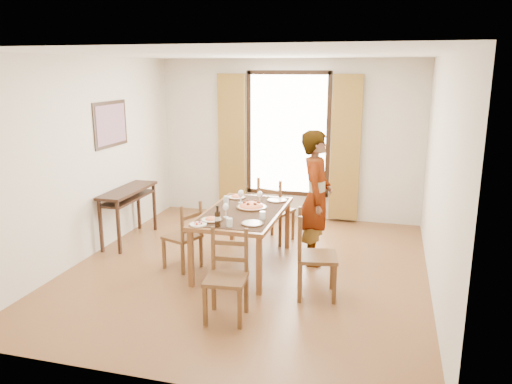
% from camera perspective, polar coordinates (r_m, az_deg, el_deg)
% --- Properties ---
extents(ground, '(5.00, 5.00, 0.00)m').
position_cam_1_polar(ground, '(6.57, -0.90, -8.76)').
color(ground, '#55291A').
rests_on(ground, ground).
extents(room_shell, '(4.60, 5.10, 2.74)m').
position_cam_1_polar(room_shell, '(6.26, -0.67, 4.82)').
color(room_shell, beige).
rests_on(room_shell, ground).
extents(console_table, '(0.38, 1.20, 0.80)m').
position_cam_1_polar(console_table, '(7.65, -14.42, -0.51)').
color(console_table, black).
rests_on(console_table, ground).
extents(dining_table, '(0.96, 1.71, 0.76)m').
position_cam_1_polar(dining_table, '(6.45, -1.41, -2.69)').
color(dining_table, brown).
rests_on(dining_table, ground).
extents(chair_west, '(0.51, 0.51, 0.89)m').
position_cam_1_polar(chair_west, '(6.51, -8.23, -5.20)').
color(chair_west, brown).
rests_on(chair_west, ground).
extents(chair_north, '(0.56, 0.56, 0.99)m').
position_cam_1_polar(chair_north, '(7.43, 2.18, -2.29)').
color(chair_north, brown).
rests_on(chair_north, ground).
extents(chair_south, '(0.45, 0.45, 0.94)m').
position_cam_1_polar(chair_south, '(5.21, -3.36, -9.85)').
color(chair_south, brown).
rests_on(chair_south, ground).
extents(chair_east, '(0.52, 0.52, 1.00)m').
position_cam_1_polar(chair_east, '(5.70, 6.63, -7.43)').
color(chair_east, brown).
rests_on(chair_east, ground).
extents(man, '(0.69, 0.49, 1.77)m').
position_cam_1_polar(man, '(6.58, 6.88, -0.66)').
color(man, gray).
rests_on(man, ground).
extents(plate_sw, '(0.27, 0.27, 0.05)m').
position_cam_1_polar(plate_sw, '(6.01, -5.13, -3.05)').
color(plate_sw, silver).
rests_on(plate_sw, dining_table).
extents(plate_se, '(0.27, 0.27, 0.05)m').
position_cam_1_polar(plate_se, '(5.86, -0.42, -3.45)').
color(plate_se, silver).
rests_on(plate_se, dining_table).
extents(plate_nw, '(0.27, 0.27, 0.05)m').
position_cam_1_polar(plate_nw, '(7.04, -2.25, -0.48)').
color(plate_nw, silver).
rests_on(plate_nw, dining_table).
extents(plate_ne, '(0.27, 0.27, 0.05)m').
position_cam_1_polar(plate_ne, '(6.89, 2.40, -0.80)').
color(plate_ne, silver).
rests_on(plate_ne, dining_table).
extents(pasta_platter, '(0.40, 0.40, 0.10)m').
position_cam_1_polar(pasta_platter, '(6.52, -0.53, -1.43)').
color(pasta_platter, red).
rests_on(pasta_platter, dining_table).
extents(caprese_plate, '(0.20, 0.20, 0.04)m').
position_cam_1_polar(caprese_plate, '(5.87, -6.62, -3.60)').
color(caprese_plate, silver).
rests_on(caprese_plate, dining_table).
extents(wine_glass_a, '(0.08, 0.08, 0.18)m').
position_cam_1_polar(wine_glass_a, '(6.11, -3.47, -2.10)').
color(wine_glass_a, white).
rests_on(wine_glass_a, dining_table).
extents(wine_glass_b, '(0.08, 0.08, 0.18)m').
position_cam_1_polar(wine_glass_b, '(6.71, 0.43, -0.62)').
color(wine_glass_b, white).
rests_on(wine_glass_b, dining_table).
extents(wine_glass_c, '(0.08, 0.08, 0.18)m').
position_cam_1_polar(wine_glass_c, '(6.76, -1.76, -0.50)').
color(wine_glass_c, white).
rests_on(wine_glass_c, dining_table).
extents(tumbler_a, '(0.07, 0.07, 0.10)m').
position_cam_1_polar(tumbler_a, '(6.04, 0.75, -2.70)').
color(tumbler_a, silver).
rests_on(tumbler_a, dining_table).
extents(tumbler_b, '(0.07, 0.07, 0.10)m').
position_cam_1_polar(tumbler_b, '(6.77, -3.44, -0.88)').
color(tumbler_b, silver).
rests_on(tumbler_b, dining_table).
extents(tumbler_c, '(0.07, 0.07, 0.10)m').
position_cam_1_polar(tumbler_c, '(5.78, -3.06, -3.49)').
color(tumbler_c, silver).
rests_on(tumbler_c, dining_table).
extents(wine_bottle, '(0.07, 0.07, 0.25)m').
position_cam_1_polar(wine_bottle, '(5.76, -4.42, -2.79)').
color(wine_bottle, black).
rests_on(wine_bottle, dining_table).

